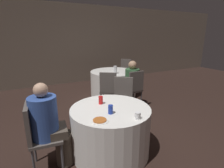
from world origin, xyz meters
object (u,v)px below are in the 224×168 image
(pizza_plate_near, at_px, (100,120))
(soda_can_blue, at_px, (111,109))
(chair_near_northeast, at_px, (123,96))
(person_blue_shirt, at_px, (50,126))
(chair_near_west, at_px, (37,132))
(table_far, at_px, (113,83))
(soda_can_red, at_px, (101,100))
(table_near, at_px, (111,130))
(chair_far_south, at_px, (134,86))
(person_green_jacket, at_px, (130,83))
(chair_far_northeast, at_px, (125,70))
(bottle_far, at_px, (115,70))
(chair_far_southwest, at_px, (109,88))

(pizza_plate_near, relative_size, soda_can_blue, 1.82)
(chair_near_northeast, relative_size, person_blue_shirt, 0.78)
(chair_near_northeast, bearing_deg, chair_near_west, 62.42)
(table_far, relative_size, pizza_plate_near, 5.99)
(soda_can_red, bearing_deg, table_far, 57.96)
(table_near, bearing_deg, chair_far_south, 44.60)
(table_near, height_order, person_green_jacket, person_green_jacket)
(table_far, distance_m, pizza_plate_near, 3.06)
(chair_far_northeast, bearing_deg, person_blue_shirt, 95.09)
(chair_far_south, xyz_separation_m, bottle_far, (-0.09, 0.80, 0.27))
(person_green_jacket, distance_m, soda_can_blue, 2.08)
(table_far, distance_m, chair_near_northeast, 1.69)
(chair_near_northeast, bearing_deg, table_near, 90.00)
(soda_can_red, bearing_deg, person_green_jacket, 42.19)
(pizza_plate_near, distance_m, soda_can_red, 0.56)
(table_far, relative_size, person_blue_shirt, 1.11)
(chair_near_west, distance_m, soda_can_red, 0.97)
(table_near, height_order, bottle_far, bottle_far)
(pizza_plate_near, bearing_deg, table_near, 44.72)
(person_green_jacket, xyz_separation_m, bottle_far, (-0.09, 0.63, 0.24))
(person_green_jacket, bearing_deg, pizza_plate_near, -132.29)
(chair_far_south, distance_m, person_blue_shirt, 2.39)
(chair_near_west, relative_size, soda_can_blue, 7.66)
(chair_far_northeast, xyz_separation_m, pizza_plate_near, (-2.38, -3.31, 0.18))
(chair_near_west, distance_m, person_blue_shirt, 0.17)
(chair_far_northeast, distance_m, person_green_jacket, 1.81)
(person_green_jacket, xyz_separation_m, person_blue_shirt, (-2.09, -1.32, 0.02))
(chair_near_west, height_order, chair_far_southwest, same)
(chair_near_northeast, height_order, pizza_plate_near, chair_near_northeast)
(chair_far_northeast, xyz_separation_m, chair_far_southwest, (-1.43, -1.59, 0.00))
(chair_near_northeast, distance_m, chair_far_southwest, 0.66)
(soda_can_red, relative_size, bottle_far, 0.59)
(chair_far_northeast, distance_m, soda_can_red, 3.54)
(chair_far_south, xyz_separation_m, chair_far_southwest, (-0.60, 0.18, 0.00))
(pizza_plate_near, bearing_deg, soda_can_red, 64.97)
(table_near, bearing_deg, soda_can_red, 106.29)
(chair_far_southwest, distance_m, bottle_far, 0.84)
(chair_far_southwest, relative_size, soda_can_blue, 7.66)
(person_blue_shirt, bearing_deg, person_green_jacket, 128.12)
(chair_near_northeast, relative_size, person_green_jacket, 0.80)
(chair_near_west, xyz_separation_m, bottle_far, (2.16, 1.93, 0.27))
(person_blue_shirt, relative_size, soda_can_red, 9.79)
(chair_near_northeast, distance_m, person_blue_shirt, 1.63)
(table_far, relative_size, chair_far_northeast, 1.42)
(chair_near_west, xyz_separation_m, chair_far_southwest, (1.66, 1.32, 0.00))
(chair_far_south, height_order, person_blue_shirt, person_blue_shirt)
(person_blue_shirt, bearing_deg, chair_far_southwest, 137.62)
(soda_can_red, xyz_separation_m, soda_can_blue, (-0.02, -0.38, 0.00))
(chair_far_southwest, height_order, pizza_plate_near, chair_far_southwest)
(pizza_plate_near, relative_size, soda_can_red, 1.82)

